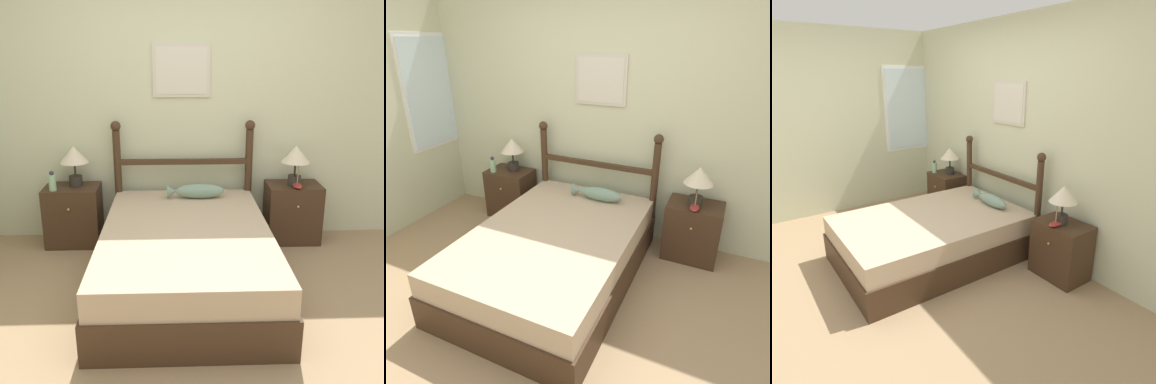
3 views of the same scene
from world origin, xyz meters
The scene contains 11 objects.
ground_plane centered at (0.00, 0.00, 0.00)m, with size 16.00×16.00×0.00m, color #9E7F5B.
wall_back centered at (0.00, 1.73, 1.28)m, with size 6.40×0.08×2.55m.
bed centered at (-0.09, 0.63, 0.24)m, with size 1.33×1.98×0.49m.
headboard centered at (-0.09, 1.59, 0.66)m, with size 1.36×0.10×1.18m.
nightstand_left centered at (-1.15, 1.49, 0.29)m, with size 0.51×0.39×0.58m.
nightstand_right centered at (0.97, 1.49, 0.29)m, with size 0.51×0.39×0.58m.
table_lamp_left centered at (-1.11, 1.53, 0.85)m, with size 0.27×0.27×0.38m.
table_lamp_right centered at (0.96, 1.46, 0.85)m, with size 0.27×0.27×0.38m.
bottle centered at (-1.29, 1.38, 0.66)m, with size 0.07×0.07×0.19m.
model_boat centered at (0.97, 1.37, 0.60)m, with size 0.08×0.16×0.22m.
fish_pillow centered at (0.02, 1.35, 0.56)m, with size 0.53×0.13×0.13m.
Camera 1 is at (-0.17, -2.60, 1.83)m, focal length 42.00 mm.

